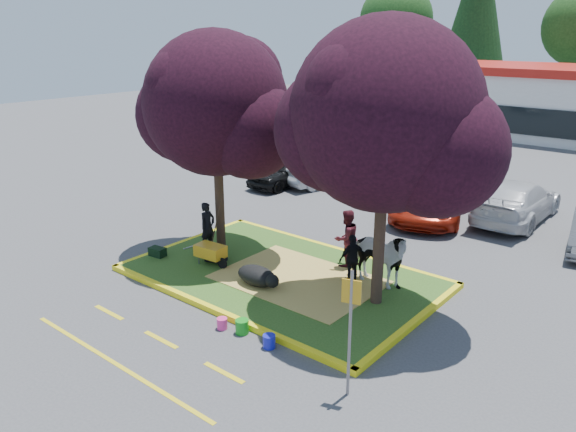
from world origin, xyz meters
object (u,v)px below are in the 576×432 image
Objects in this scene: handler at (208,227)px; bucket_green at (242,327)px; bucket_pink at (222,323)px; calf at (257,276)px; cow at (377,258)px; sign_post at (350,320)px; bucket_blue at (269,341)px; car_silver at (326,170)px; car_black at (286,170)px; wheelbarrow at (211,251)px.

handler is 4.97m from bucket_green.
bucket_pink is at bearing -163.49° from bucket_green.
cow is at bearing 56.93° from calf.
sign_post reaches higher than bucket_pink.
bucket_blue is at bearing -24.50° from calf.
bucket_pink is at bearing -176.61° from bucket_blue.
cow is at bearing 67.13° from bucket_pink.
bucket_pink is at bearing 130.85° from car_silver.
car_silver reaches higher than bucket_blue.
bucket_blue is at bearing -122.39° from handler.
cow is 0.46× the size of car_silver.
calf is 0.47× the size of sign_post.
car_black is (-10.55, 10.91, -0.92)m from sign_post.
wheelbarrow is 9.49m from car_black.
bucket_green is at bearing 133.07° from car_silver.
car_silver is (-6.10, 11.73, 0.50)m from bucket_green.
wheelbarrow is at bearing 112.65° from cow.
handler is at bearing 135.45° from wheelbarrow.
bucket_blue is at bearing -49.75° from car_black.
sign_post is at bearing -43.78° from car_black.
bucket_blue is at bearing -32.54° from wheelbarrow.
wheelbarrow is at bearing 122.29° from car_silver.
sign_post is (7.19, -3.12, 0.68)m from handler.
bucket_pink is at bearing -54.85° from car_black.
bucket_green is 0.08× the size of car_black.
bucket_green reaches higher than bucket_pink.
bucket_blue is (1.37, 0.08, 0.02)m from bucket_pink.
wheelbarrow is at bearing -132.05° from handler.
bucket_blue is (-2.24, 0.30, -1.44)m from sign_post.
car_black is (-6.18, 8.67, 0.25)m from calf.
cow reaches higher than bucket_blue.
calf reaches higher than bucket_blue.
bucket_blue is at bearing 154.86° from sign_post.
bucket_green is (-1.19, -3.85, -0.77)m from cow.
car_black reaches higher than bucket_green.
sign_post reaches higher than wheelbarrow.
car_black is at bearing 57.60° from car_silver.
car_silver is (-4.85, 9.86, 0.25)m from calf.
bucket_green is at bearing -126.81° from handler.
car_black is 1.79m from car_silver.
cow is at bearing 17.20° from wheelbarrow.
handler is at bearing -179.65° from calf.
sign_post is 15.24m from car_silver.
cow is 4.41m from bucket_pink.
wheelbarrow reaches higher than calf.
calf is 2.99m from handler.
wheelbarrow is 0.61× the size of sign_post.
bucket_pink is 12.75m from car_black.
bucket_green is (3.20, -2.04, -0.39)m from wheelbarrow.
handler is at bearing -64.44° from car_black.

